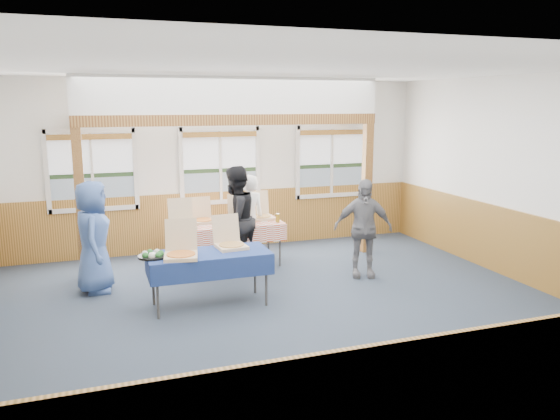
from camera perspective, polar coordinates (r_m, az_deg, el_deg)
The scene contains 28 objects.
floor at distance 7.54m, azimuth -0.04°, elevation -10.39°, with size 8.00×8.00×0.00m, color #242E3B.
ceiling at distance 7.03m, azimuth -0.04°, elevation 14.67°, with size 8.00×8.00×0.00m, color white.
wall_back at distance 10.45m, azimuth -6.31°, elevation 4.65°, with size 8.00×8.00×0.00m, color silver.
wall_front at distance 4.04m, azimuth 16.39°, elevation -6.06°, with size 8.00×8.00×0.00m, color silver.
wall_right at distance 9.21m, azimuth 24.25°, elevation 2.87°, with size 8.00×8.00×0.00m, color silver.
wainscot_back at distance 10.60m, azimuth -6.16°, elevation -1.01°, with size 7.98×0.05×1.10m, color brown.
wainscot_front at distance 4.48m, azimuth 15.42°, elevation -18.93°, with size 7.98×0.05×1.10m, color brown.
wainscot_right at distance 9.38m, azimuth 23.63°, elevation -3.49°, with size 0.05×6.98×1.10m, color brown.
window_left at distance 10.15m, azimuth -19.06°, elevation 4.37°, with size 1.56×0.10×1.46m.
window_mid at distance 10.40m, azimuth -6.26°, elevation 5.06°, with size 1.56×0.10×1.46m.
window_right at distance 11.13m, azimuth 5.41°, elevation 5.47°, with size 1.56×0.10×1.46m.
post_left at distance 9.07m, azimuth -20.10°, elevation 0.50°, with size 0.15×0.15×2.40m, color #592D13.
post_right at distance 10.25m, azimuth 9.04°, elevation 2.20°, with size 0.15×0.15×2.40m, color #592D13.
cross_beam at distance 9.22m, azimuth -4.75°, elevation 9.37°, with size 5.15×0.18×0.18m, color #592D13.
table_left at distance 7.55m, azimuth -7.45°, elevation -4.89°, with size 1.74×0.98×0.76m.
table_right at distance 9.36m, azimuth -5.69°, elevation -1.67°, with size 2.08×1.63×0.76m.
pizza_box_a at distance 7.35m, azimuth -10.31°, elevation -4.35°, with size 0.52×0.59×0.47m.
pizza_box_b at distance 7.74m, azimuth -5.20°, elevation -3.44°, with size 0.44×0.52×0.44m.
pizza_box_c at distance 9.10m, azimuth -10.15°, elevation -1.37°, with size 0.42×0.51×0.45m.
pizza_box_d at distance 9.44m, azimuth -8.05°, elevation -0.87°, with size 0.39×0.47×0.41m.
pizza_box_e at distance 9.32m, azimuth -4.06°, elevation -0.92°, with size 0.49×0.57×0.46m.
pizza_box_f at distance 9.63m, azimuth -2.12°, elevation -0.50°, with size 0.45×0.54×0.46m.
veggie_tray at distance 7.42m, azimuth -13.16°, elevation -4.62°, with size 0.39×0.39×0.09m.
drink_glass at distance 9.32m, azimuth -0.25°, elevation -0.84°, with size 0.07×0.07×0.15m, color olive.
woman_white at distance 9.44m, azimuth -3.30°, elevation -1.00°, with size 0.57×0.38×1.57m, color white.
woman_black at distance 9.04m, azimuth -4.71°, elevation -0.95°, with size 0.86×0.67×1.76m, color black.
man_blue at distance 8.46m, azimuth -18.93°, elevation -2.69°, with size 0.81×0.53×1.67m, color #3D5A98.
person_grey at distance 8.83m, azimuth 8.67°, elevation -1.89°, with size 0.93×0.39×1.59m, color slate.
Camera 1 is at (-2.28, -6.63, 2.76)m, focal length 35.00 mm.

